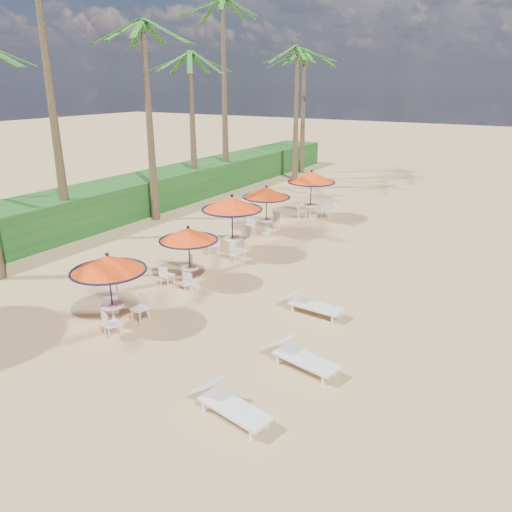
{
  "coord_description": "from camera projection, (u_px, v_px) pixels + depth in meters",
  "views": [
    {
      "loc": [
        5.76,
        -8.82,
        6.73
      ],
      "look_at": [
        -2.35,
        4.66,
        1.2
      ],
      "focal_mm": 35.0,
      "sensor_mm": 36.0,
      "label": 1
    }
  ],
  "objects": [
    {
      "name": "palm_5",
      "position": [
        223.0,
        15.0,
        29.45
      ],
      "size": [
        5.0,
        5.0,
        11.35
      ],
      "color": "brown",
      "rests_on": "ground"
    },
    {
      "name": "lounger_mid",
      "position": [
        299.0,
        355.0,
        12.32
      ],
      "size": [
        2.03,
        0.98,
        0.7
      ],
      "rotation": [
        0.0,
        0.0,
        -0.2
      ],
      "color": "silver",
      "rests_on": "ground"
    },
    {
      "name": "palm_4",
      "position": [
        190.0,
        67.0,
        27.75
      ],
      "size": [
        5.0,
        5.0,
        8.23
      ],
      "color": "brown",
      "rests_on": "ground"
    },
    {
      "name": "station_1",
      "position": [
        187.0,
        242.0,
        17.01
      ],
      "size": [
        2.03,
        2.03,
        2.12
      ],
      "color": "black",
      "rests_on": "ground"
    },
    {
      "name": "palm_7",
      "position": [
        305.0,
        62.0,
        36.21
      ],
      "size": [
        5.0,
        5.0,
        8.84
      ],
      "color": "brown",
      "rests_on": "ground"
    },
    {
      "name": "scrub_hedge",
      "position": [
        141.0,
        194.0,
        27.33
      ],
      "size": [
        3.0,
        40.0,
        1.8
      ],
      "primitive_type": "cube",
      "color": "#194716",
      "rests_on": "ground"
    },
    {
      "name": "palm_6",
      "position": [
        298.0,
        59.0,
        33.53
      ],
      "size": [
        5.0,
        5.0,
        8.93
      ],
      "color": "brown",
      "rests_on": "ground"
    },
    {
      "name": "station_2",
      "position": [
        232.0,
        211.0,
        19.79
      ],
      "size": [
        2.44,
        2.51,
        2.54
      ],
      "color": "black",
      "rests_on": "ground"
    },
    {
      "name": "lounger_near",
      "position": [
        228.0,
        403.0,
        10.51
      ],
      "size": [
        2.02,
        0.97,
        0.7
      ],
      "rotation": [
        0.0,
        0.0,
        -0.19
      ],
      "color": "silver",
      "rests_on": "ground"
    },
    {
      "name": "palm_3",
      "position": [
        144.0,
        39.0,
        22.85
      ],
      "size": [
        5.0,
        5.0,
        9.36
      ],
      "color": "brown",
      "rests_on": "ground"
    },
    {
      "name": "station_4",
      "position": [
        312.0,
        182.0,
        25.17
      ],
      "size": [
        2.42,
        2.42,
        2.53
      ],
      "color": "black",
      "rests_on": "ground"
    },
    {
      "name": "ground",
      "position": [
        240.0,
        373.0,
        12.17
      ],
      "size": [
        160.0,
        160.0,
        0.0
      ],
      "primitive_type": "plane",
      "color": "tan",
      "rests_on": "ground"
    },
    {
      "name": "lounger_far",
      "position": [
        310.0,
        303.0,
        15.21
      ],
      "size": [
        1.98,
        0.74,
        0.7
      ],
      "rotation": [
        0.0,
        0.0,
        -0.07
      ],
      "color": "silver",
      "rests_on": "ground"
    },
    {
      "name": "station_0",
      "position": [
        110.0,
        272.0,
        14.03
      ],
      "size": [
        2.15,
        2.15,
        2.24
      ],
      "color": "black",
      "rests_on": "ground"
    },
    {
      "name": "station_3",
      "position": [
        266.0,
        197.0,
        22.75
      ],
      "size": [
        2.19,
        2.19,
        2.28
      ],
      "color": "black",
      "rests_on": "ground"
    }
  ]
}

